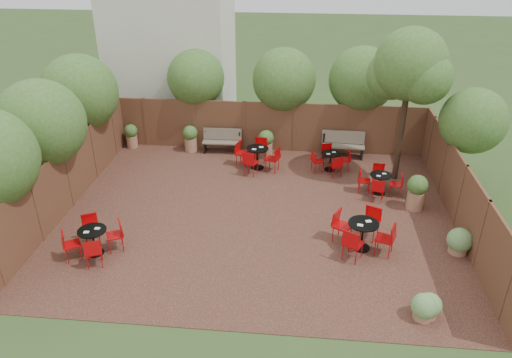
# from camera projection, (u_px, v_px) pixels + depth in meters

# --- Properties ---
(ground) EXTENTS (80.00, 80.00, 0.00)m
(ground) POSITION_uv_depth(u_px,v_px,m) (257.00, 215.00, 15.28)
(ground) COLOR #354F23
(ground) RESTS_ON ground
(courtyard_paving) EXTENTS (12.00, 10.00, 0.02)m
(courtyard_paving) POSITION_uv_depth(u_px,v_px,m) (257.00, 214.00, 15.27)
(courtyard_paving) COLOR #331A15
(courtyard_paving) RESTS_ON ground
(fence_back) EXTENTS (12.00, 0.08, 2.00)m
(fence_back) POSITION_uv_depth(u_px,v_px,m) (269.00, 127.00, 19.23)
(fence_back) COLOR brown
(fence_back) RESTS_ON ground
(fence_left) EXTENTS (0.08, 10.00, 2.00)m
(fence_left) POSITION_uv_depth(u_px,v_px,m) (68.00, 178.00, 15.34)
(fence_left) COLOR brown
(fence_left) RESTS_ON ground
(fence_right) EXTENTS (0.08, 10.00, 2.00)m
(fence_right) POSITION_uv_depth(u_px,v_px,m) (461.00, 196.00, 14.29)
(fence_right) COLOR brown
(fence_right) RESTS_ON ground
(neighbour_building) EXTENTS (5.00, 4.00, 8.00)m
(neighbour_building) POSITION_uv_depth(u_px,v_px,m) (171.00, 32.00, 20.89)
(neighbour_building) COLOR beige
(neighbour_building) RESTS_ON ground
(overhang_foliage) EXTENTS (15.65, 10.90, 2.70)m
(overhang_foliage) POSITION_uv_depth(u_px,v_px,m) (188.00, 102.00, 16.49)
(overhang_foliage) COLOR #365D1E
(overhang_foliage) RESTS_ON ground
(courtyard_tree) EXTENTS (2.59, 2.49, 5.27)m
(courtyard_tree) POSITION_uv_depth(u_px,v_px,m) (410.00, 70.00, 15.64)
(courtyard_tree) COLOR black
(courtyard_tree) RESTS_ON courtyard_paving
(park_bench_left) EXTENTS (1.52, 0.51, 0.93)m
(park_bench_left) POSITION_uv_depth(u_px,v_px,m) (222.00, 140.00, 19.29)
(park_bench_left) COLOR brown
(park_bench_left) RESTS_ON courtyard_paving
(park_bench_right) EXTENTS (1.66, 0.62, 1.01)m
(park_bench_right) POSITION_uv_depth(u_px,v_px,m) (343.00, 144.00, 18.87)
(park_bench_right) COLOR brown
(park_bench_right) RESTS_ON courtyard_paving
(bistro_tables) EXTENTS (9.71, 7.40, 0.96)m
(bistro_tables) POSITION_uv_depth(u_px,v_px,m) (285.00, 193.00, 15.57)
(bistro_tables) COLOR black
(bistro_tables) RESTS_ON courtyard_paving
(planters) EXTENTS (11.10, 4.42, 1.16)m
(planters) POSITION_uv_depth(u_px,v_px,m) (260.00, 153.00, 17.98)
(planters) COLOR #98684C
(planters) RESTS_ON courtyard_paving
(low_shrubs) EXTENTS (2.12, 3.34, 0.74)m
(low_shrubs) POSITION_uv_depth(u_px,v_px,m) (443.00, 274.00, 12.14)
(low_shrubs) COLOR #98684C
(low_shrubs) RESTS_ON courtyard_paving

